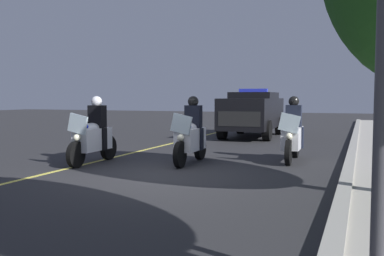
% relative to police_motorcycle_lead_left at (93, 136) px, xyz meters
% --- Properties ---
extents(ground_plane, '(80.00, 80.00, 0.00)m').
position_rel_police_motorcycle_lead_left_xyz_m(ground_plane, '(0.79, 2.30, -0.70)').
color(ground_plane, '#28282B').
extents(curb_strip, '(48.00, 0.24, 0.15)m').
position_rel_police_motorcycle_lead_left_xyz_m(curb_strip, '(0.79, 6.12, -0.62)').
color(curb_strip, '#9E9B93').
rests_on(curb_strip, ground).
extents(lane_stripe_center, '(48.00, 0.12, 0.01)m').
position_rel_police_motorcycle_lead_left_xyz_m(lane_stripe_center, '(0.79, -0.11, -0.70)').
color(lane_stripe_center, '#E0D14C').
rests_on(lane_stripe_center, ground).
extents(police_motorcycle_lead_left, '(2.14, 0.58, 1.72)m').
position_rel_police_motorcycle_lead_left_xyz_m(police_motorcycle_lead_left, '(0.00, 0.00, 0.00)').
color(police_motorcycle_lead_left, black).
rests_on(police_motorcycle_lead_left, ground).
extents(police_motorcycle_lead_right, '(2.14, 0.58, 1.72)m').
position_rel_police_motorcycle_lead_left_xyz_m(police_motorcycle_lead_right, '(-0.92, 2.31, 0.00)').
color(police_motorcycle_lead_right, black).
rests_on(police_motorcycle_lead_right, ground).
extents(police_motorcycle_trailing, '(2.14, 0.58, 1.72)m').
position_rel_police_motorcycle_lead_left_xyz_m(police_motorcycle_trailing, '(-2.25, 4.67, 0.00)').
color(police_motorcycle_trailing, black).
rests_on(police_motorcycle_trailing, ground).
extents(police_suv, '(4.96, 2.19, 2.05)m').
position_rel_police_motorcycle_lead_left_xyz_m(police_suv, '(-8.81, 2.02, 0.37)').
color(police_suv, black).
rests_on(police_suv, ground).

